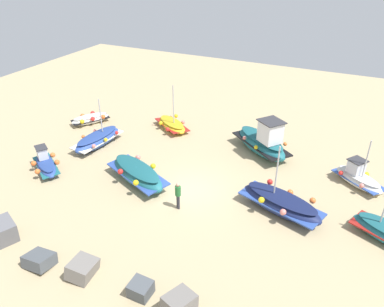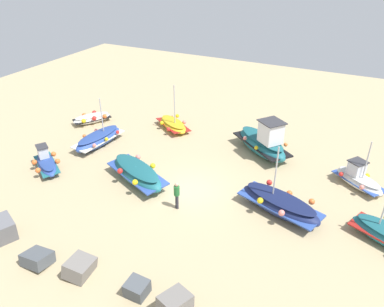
# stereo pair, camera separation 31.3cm
# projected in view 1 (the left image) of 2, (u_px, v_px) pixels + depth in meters

# --- Properties ---
(ground_plane) EXTENTS (56.02, 56.02, 0.00)m
(ground_plane) POSITION_uv_depth(u_px,v_px,m) (189.00, 190.00, 22.07)
(ground_plane) COLOR tan
(fishing_boat_0) EXTENTS (4.86, 4.26, 2.74)m
(fishing_boat_0) POSITION_uv_depth(u_px,v_px,m) (263.00, 142.00, 25.53)
(fishing_boat_0) COLOR #1E6670
(fishing_boat_0) RESTS_ON ground_plane
(fishing_boat_1) EXTENTS (1.98, 4.32, 3.39)m
(fishing_boat_1) POSITION_uv_depth(u_px,v_px,m) (98.00, 139.00, 26.69)
(fishing_boat_1) COLOR #2D4C9E
(fishing_boat_1) RESTS_ON ground_plane
(fishing_boat_2) EXTENTS (3.34, 2.86, 3.11)m
(fishing_boat_2) POSITION_uv_depth(u_px,v_px,m) (358.00, 178.00, 22.31)
(fishing_boat_2) COLOR white
(fishing_boat_2) RESTS_ON ground_plane
(fishing_boat_3) EXTENTS (4.96, 3.34, 1.16)m
(fishing_boat_3) POSITION_uv_depth(u_px,v_px,m) (137.00, 174.00, 22.54)
(fishing_boat_3) COLOR #1E6670
(fishing_boat_3) RESTS_ON ground_plane
(fishing_boat_5) EXTENTS (4.97, 2.96, 3.86)m
(fishing_boat_5) POSITION_uv_depth(u_px,v_px,m) (281.00, 203.00, 20.00)
(fishing_boat_5) COLOR navy
(fishing_boat_5) RESTS_ON ground_plane
(fishing_boat_6) EXTENTS (2.50, 3.15, 0.83)m
(fishing_boat_6) POSITION_uv_depth(u_px,v_px,m) (91.00, 119.00, 30.12)
(fishing_boat_6) COLOR white
(fishing_boat_6) RESTS_ON ground_plane
(fishing_boat_7) EXTENTS (3.28, 2.66, 1.47)m
(fishing_boat_7) POSITION_uv_depth(u_px,v_px,m) (45.00, 164.00, 23.82)
(fishing_boat_7) COLOR #2D4C9E
(fishing_boat_7) RESTS_ON ground_plane
(fishing_boat_8) EXTENTS (3.62, 3.12, 3.70)m
(fishing_boat_8) POSITION_uv_depth(u_px,v_px,m) (172.00, 125.00, 29.22)
(fishing_boat_8) COLOR gold
(fishing_boat_8) RESTS_ON ground_plane
(person_walking) EXTENTS (0.32, 0.32, 1.64)m
(person_walking) POSITION_uv_depth(u_px,v_px,m) (178.00, 194.00, 20.10)
(person_walking) COLOR #2D2D38
(person_walking) RESTS_ON ground_plane
(breakwater_rocks) EXTENTS (23.50, 2.19, 1.30)m
(breakwater_rocks) POSITION_uv_depth(u_px,v_px,m) (82.00, 265.00, 16.31)
(breakwater_rocks) COLOR slate
(breakwater_rocks) RESTS_ON ground_plane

